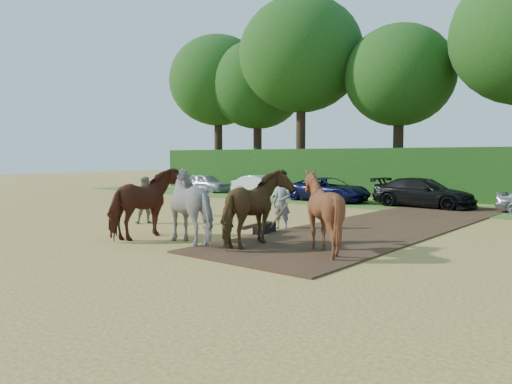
# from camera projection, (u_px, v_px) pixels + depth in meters

# --- Properties ---
(ground) EXTENTS (120.00, 120.00, 0.00)m
(ground) POSITION_uv_depth(u_px,v_px,m) (227.00, 248.00, 13.72)
(ground) COLOR gold
(ground) RESTS_ON ground
(earth_strip) EXTENTS (4.50, 17.00, 0.05)m
(earth_strip) POSITION_uv_depth(u_px,v_px,m) (388.00, 225.00, 18.14)
(earth_strip) COLOR #472D1C
(earth_strip) RESTS_ON ground
(grass_verge) EXTENTS (50.00, 5.00, 0.03)m
(grass_verge) POSITION_uv_depth(u_px,v_px,m) (421.00, 207.00, 24.48)
(grass_verge) COLOR #38601E
(grass_verge) RESTS_ON ground
(hedgerow) EXTENTS (46.00, 1.60, 3.00)m
(hedgerow) POSITION_uv_depth(u_px,v_px,m) (453.00, 174.00, 27.83)
(hedgerow) COLOR #14380F
(hedgerow) RESTS_ON ground
(spectator_near) EXTENTS (1.03, 1.08, 1.76)m
(spectator_near) POSITION_uv_depth(u_px,v_px,m) (146.00, 200.00, 18.59)
(spectator_near) COLOR #AEA589
(spectator_near) RESTS_ON ground
(spectator_far) EXTENTS (0.56, 0.97, 1.55)m
(spectator_far) POSITION_uv_depth(u_px,v_px,m) (186.00, 197.00, 21.08)
(spectator_far) COLOR #242731
(spectator_far) RESTS_ON ground
(plough_team) EXTENTS (7.27, 5.80, 2.18)m
(plough_team) POSITION_uv_depth(u_px,v_px,m) (229.00, 207.00, 14.19)
(plough_team) COLOR #5B2716
(plough_team) RESTS_ON ground
(treeline) EXTENTS (48.70, 10.60, 14.21)m
(treeline) POSITION_uv_depth(u_px,v_px,m) (445.00, 52.00, 30.81)
(treeline) COLOR #382616
(treeline) RESTS_ON ground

